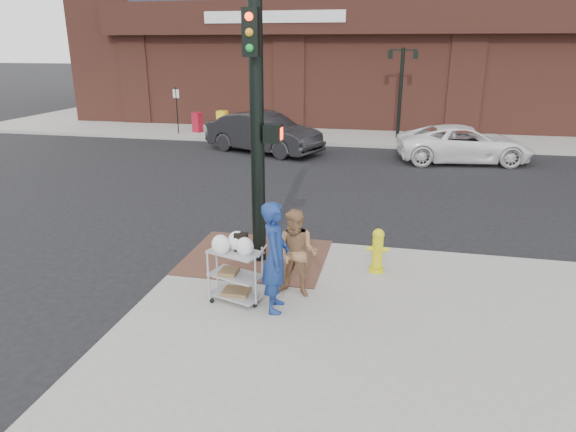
% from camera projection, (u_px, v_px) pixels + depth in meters
% --- Properties ---
extents(ground, '(220.00, 220.00, 0.00)m').
position_uv_depth(ground, '(274.00, 286.00, 9.53)').
color(ground, black).
rests_on(ground, ground).
extents(sidewalk_far, '(65.00, 36.00, 0.15)m').
position_uv_depth(sidewalk_far, '(550.00, 107.00, 36.65)').
color(sidewalk_far, gray).
rests_on(sidewalk_far, ground).
extents(brick_curb_ramp, '(2.80, 2.40, 0.01)m').
position_uv_depth(brick_curb_ramp, '(256.00, 257.00, 10.44)').
color(brick_curb_ramp, brown).
rests_on(brick_curb_ramp, sidewalk_near).
extents(lamp_post, '(1.32, 0.22, 4.00)m').
position_uv_depth(lamp_post, '(401.00, 83.00, 23.13)').
color(lamp_post, black).
rests_on(lamp_post, sidewalk_far).
extents(parking_sign, '(0.05, 0.05, 2.20)m').
position_uv_depth(parking_sign, '(177.00, 111.00, 24.76)').
color(parking_sign, black).
rests_on(parking_sign, sidewalk_far).
extents(traffic_signal_pole, '(0.61, 0.51, 5.00)m').
position_uv_depth(traffic_signal_pole, '(258.00, 126.00, 9.45)').
color(traffic_signal_pole, black).
rests_on(traffic_signal_pole, sidewalk_near).
extents(woman_blue, '(0.53, 0.72, 1.82)m').
position_uv_depth(woman_blue, '(275.00, 257.00, 8.11)').
color(woman_blue, navy).
rests_on(woman_blue, sidewalk_near).
extents(pedestrian_tan, '(0.82, 0.69, 1.52)m').
position_uv_depth(pedestrian_tan, '(297.00, 254.00, 8.63)').
color(pedestrian_tan, '#9A6F48').
rests_on(pedestrian_tan, sidewalk_near).
extents(sedan_dark, '(5.27, 3.52, 1.64)m').
position_uv_depth(sedan_dark, '(264.00, 133.00, 21.13)').
color(sedan_dark, black).
rests_on(sedan_dark, ground).
extents(minivan_white, '(5.26, 3.00, 1.38)m').
position_uv_depth(minivan_white, '(464.00, 144.00, 19.44)').
color(minivan_white, white).
rests_on(minivan_white, ground).
extents(utility_cart, '(0.97, 0.73, 1.20)m').
position_uv_depth(utility_cart, '(236.00, 270.00, 8.51)').
color(utility_cart, '#999A9E').
rests_on(utility_cart, sidewalk_near).
extents(fire_hydrant, '(0.40, 0.28, 0.86)m').
position_uv_depth(fire_hydrant, '(378.00, 250.00, 9.64)').
color(fire_hydrant, '#CFCA11').
rests_on(fire_hydrant, sidewalk_near).
extents(newsbox_red, '(0.50, 0.48, 0.97)m').
position_uv_depth(newsbox_red, '(197.00, 122.00, 25.35)').
color(newsbox_red, maroon).
rests_on(newsbox_red, sidewalk_far).
extents(newsbox_yellow, '(0.49, 0.45, 1.09)m').
position_uv_depth(newsbox_yellow, '(222.00, 122.00, 24.92)').
color(newsbox_yellow, yellow).
rests_on(newsbox_yellow, sidewalk_far).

